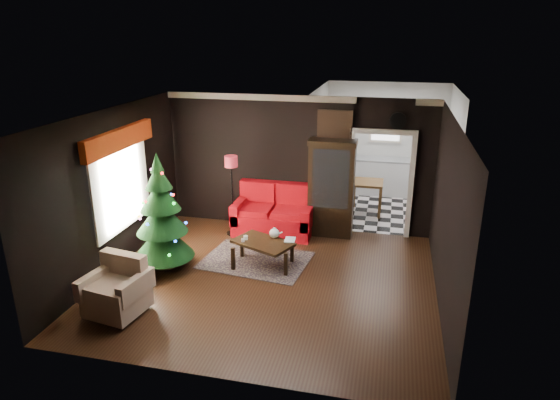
% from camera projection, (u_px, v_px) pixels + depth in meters
% --- Properties ---
extents(floor, '(5.50, 5.50, 0.00)m').
position_uv_depth(floor, '(268.00, 281.00, 8.29)').
color(floor, black).
rests_on(floor, ground).
extents(ceiling, '(5.50, 5.50, 0.00)m').
position_uv_depth(ceiling, '(267.00, 116.00, 7.37)').
color(ceiling, white).
rests_on(ceiling, ground).
extents(wall_back, '(5.50, 0.00, 5.50)m').
position_uv_depth(wall_back, '(297.00, 164.00, 10.13)').
color(wall_back, black).
rests_on(wall_back, ground).
extents(wall_front, '(5.50, 0.00, 5.50)m').
position_uv_depth(wall_front, '(212.00, 276.00, 5.53)').
color(wall_front, black).
rests_on(wall_front, ground).
extents(wall_left, '(0.00, 5.50, 5.50)m').
position_uv_depth(wall_left, '(112.00, 191.00, 8.42)').
color(wall_left, black).
rests_on(wall_left, ground).
extents(wall_right, '(0.00, 5.50, 5.50)m').
position_uv_depth(wall_right, '(447.00, 217.00, 7.25)').
color(wall_right, black).
rests_on(wall_right, ground).
extents(doorway, '(1.10, 0.10, 2.10)m').
position_uv_depth(doorway, '(380.00, 185.00, 9.88)').
color(doorway, '#EFE3CC').
rests_on(doorway, ground).
extents(left_window, '(0.05, 1.60, 1.40)m').
position_uv_depth(left_window, '(120.00, 185.00, 8.57)').
color(left_window, white).
rests_on(left_window, wall_left).
extents(valance, '(0.12, 2.10, 0.35)m').
position_uv_depth(valance, '(119.00, 139.00, 8.29)').
color(valance, '#9B2D0C').
rests_on(valance, wall_left).
extents(kitchen_floor, '(3.00, 3.00, 0.00)m').
position_uv_depth(kitchen_floor, '(379.00, 209.00, 11.61)').
color(kitchen_floor, silver).
rests_on(kitchen_floor, ground).
extents(kitchen_window, '(0.70, 0.06, 0.70)m').
position_uv_depth(kitchen_window, '(386.00, 127.00, 12.38)').
color(kitchen_window, white).
rests_on(kitchen_window, ground).
extents(rug, '(2.03, 1.59, 0.01)m').
position_uv_depth(rug, '(256.00, 260.00, 9.03)').
color(rug, '#3E3037').
rests_on(rug, ground).
extents(loveseat, '(1.70, 0.90, 1.00)m').
position_uv_depth(loveseat, '(274.00, 210.00, 10.10)').
color(loveseat, maroon).
rests_on(loveseat, ground).
extents(curio_cabinet, '(0.90, 0.45, 1.90)m').
position_uv_depth(curio_cabinet, '(331.00, 190.00, 9.91)').
color(curio_cabinet, black).
rests_on(curio_cabinet, ground).
extents(floor_lamp, '(0.30, 0.30, 1.67)m').
position_uv_depth(floor_lamp, '(232.00, 196.00, 9.95)').
color(floor_lamp, black).
rests_on(floor_lamp, ground).
extents(christmas_tree, '(1.30, 1.30, 2.01)m').
position_uv_depth(christmas_tree, '(161.00, 214.00, 8.37)').
color(christmas_tree, black).
rests_on(christmas_tree, ground).
extents(armchair, '(0.91, 0.91, 0.81)m').
position_uv_depth(armchair, '(116.00, 286.00, 7.20)').
color(armchair, beige).
rests_on(armchair, ground).
extents(coffee_table, '(1.20, 0.99, 0.46)m').
position_uv_depth(coffee_table, '(263.00, 253.00, 8.76)').
color(coffee_table, black).
rests_on(coffee_table, rug).
extents(teapot, '(0.22, 0.22, 0.19)m').
position_uv_depth(teapot, '(274.00, 233.00, 8.79)').
color(teapot, white).
rests_on(teapot, coffee_table).
extents(cup_a, '(0.08, 0.08, 0.07)m').
position_uv_depth(cup_a, '(246.00, 238.00, 8.76)').
color(cup_a, white).
rests_on(cup_a, coffee_table).
extents(cup_b, '(0.07, 0.07, 0.05)m').
position_uv_depth(cup_b, '(243.00, 240.00, 8.66)').
color(cup_b, white).
rests_on(cup_b, coffee_table).
extents(book, '(0.18, 0.03, 0.25)m').
position_uv_depth(book, '(285.00, 233.00, 8.70)').
color(book, gray).
rests_on(book, coffee_table).
extents(wall_clock, '(0.32, 0.32, 0.06)m').
position_uv_depth(wall_clock, '(398.00, 121.00, 9.35)').
color(wall_clock, silver).
rests_on(wall_clock, wall_back).
extents(painting, '(0.62, 0.05, 0.52)m').
position_uv_depth(painting, '(335.00, 125.00, 9.65)').
color(painting, '#BF8B3F').
rests_on(painting, wall_back).
extents(kitchen_counter, '(1.80, 0.60, 0.90)m').
position_uv_depth(kitchen_counter, '(382.00, 177.00, 12.56)').
color(kitchen_counter, white).
rests_on(kitchen_counter, ground).
extents(kitchen_table, '(0.70, 0.70, 0.75)m').
position_uv_depth(kitchen_table, '(367.00, 197.00, 11.27)').
color(kitchen_table, brown).
rests_on(kitchen_table, ground).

